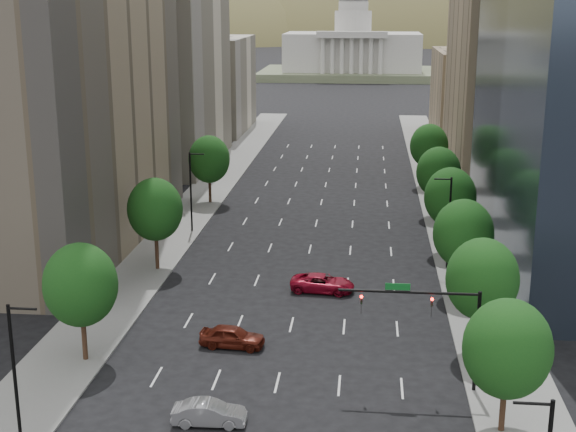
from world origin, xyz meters
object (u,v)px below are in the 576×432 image
(car_silver, at_px, (209,413))
(car_red_far, at_px, (322,283))
(car_maroon, at_px, (232,336))
(capitol, at_px, (352,51))
(traffic_signal, at_px, (439,317))

(car_silver, distance_m, car_red_far, 24.18)
(car_silver, xyz_separation_m, car_red_far, (5.48, 23.55, 0.04))
(car_maroon, bearing_deg, capitol, 3.93)
(traffic_signal, bearing_deg, car_silver, -157.44)
(capitol, distance_m, car_maroon, 214.48)
(traffic_signal, height_order, car_red_far, traffic_signal)
(car_maroon, height_order, car_silver, car_maroon)
(car_maroon, bearing_deg, car_red_far, -20.85)
(capitol, bearing_deg, car_red_far, -89.43)
(capitol, distance_m, car_red_far, 202.14)
(capitol, height_order, car_silver, capitol)
(traffic_signal, distance_m, car_silver, 15.81)
(capitol, xyz_separation_m, car_red_far, (2.00, -201.98, -7.80))
(capitol, xyz_separation_m, car_maroon, (-3.97, -214.31, -7.75))
(traffic_signal, xyz_separation_m, car_maroon, (-14.50, 5.40, -4.35))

